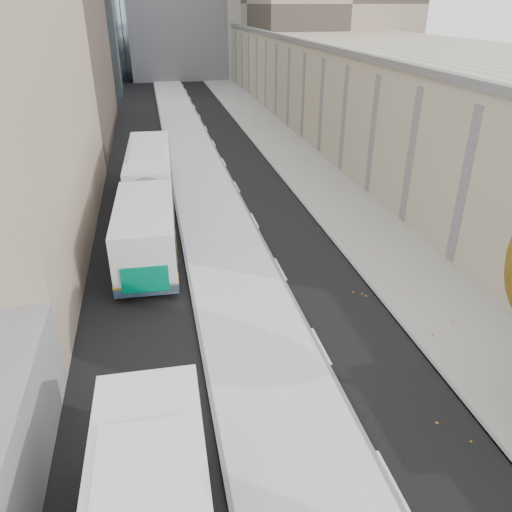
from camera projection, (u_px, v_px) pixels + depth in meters
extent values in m
cube|color=silver|center=(206.00, 193.00, 32.59)|extent=(4.25, 150.00, 0.15)
cube|color=gray|center=(322.00, 185.00, 34.07)|extent=(4.75, 150.00, 0.08)
cube|color=#9E967E|center=(337.00, 70.00, 59.63)|extent=(18.00, 92.00, 8.00)
cube|color=silver|center=(149.00, 195.00, 28.05)|extent=(3.30, 18.23, 3.02)
cube|color=black|center=(148.00, 186.00, 27.80)|extent=(3.33, 17.51, 1.05)
cube|color=#007655|center=(154.00, 278.00, 20.33)|extent=(1.92, 0.13, 1.17)
imported|color=white|center=(155.00, 157.00, 38.13)|extent=(1.65, 3.60, 1.20)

